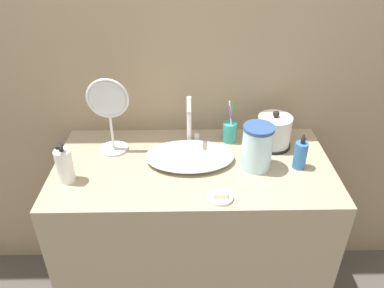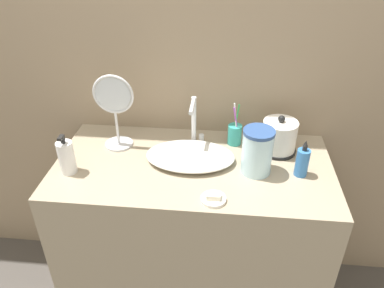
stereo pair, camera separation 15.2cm
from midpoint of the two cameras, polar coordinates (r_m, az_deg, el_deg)
wall_back at (r=1.67m, az=3.96°, el=15.40°), size 6.00×0.04×2.60m
vanity_counter at (r=1.86m, az=2.54°, el=-14.15°), size 1.17×0.58×0.87m
sink_basin at (r=1.58m, az=2.49°, el=-1.90°), size 0.38×0.25×0.05m
faucet at (r=1.65m, az=3.03°, el=3.71°), size 0.06×0.15×0.23m
electric_kettle at (r=1.69m, az=15.64°, el=0.85°), size 0.16×0.16×0.18m
toothbrush_cup at (r=1.71m, az=9.07°, el=1.48°), size 0.06×0.06×0.21m
lotion_bottle at (r=1.55m, az=-15.97°, el=-2.02°), size 0.06×0.06×0.17m
shampoo_bottle at (r=1.57m, az=19.16°, el=-2.67°), size 0.05×0.05×0.16m
soap_dish at (r=1.39m, az=6.44°, el=-8.34°), size 0.10×0.10×0.03m
vanity_mirror at (r=1.63m, az=-9.10°, el=5.35°), size 0.18×0.12×0.34m
water_pitcher at (r=1.52m, az=12.76°, el=-1.19°), size 0.13×0.13×0.19m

